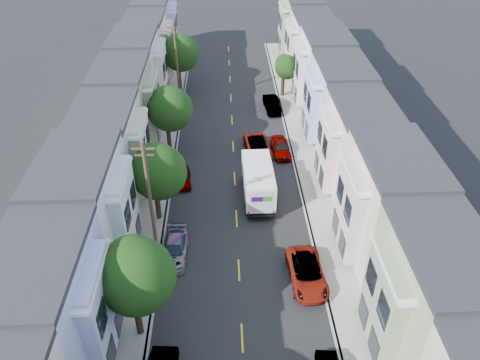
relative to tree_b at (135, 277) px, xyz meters
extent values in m
plane|color=black|center=(6.30, 5.37, -5.26)|extent=(160.00, 160.00, 0.00)
cube|color=black|center=(6.30, 20.37, -5.25)|extent=(12.00, 70.00, 0.02)
cube|color=gray|center=(0.25, 20.37, -5.19)|extent=(0.30, 70.00, 0.15)
cube|color=gray|center=(12.35, 20.37, -5.19)|extent=(0.30, 70.00, 0.15)
cube|color=gray|center=(-1.05, 20.37, -5.19)|extent=(2.60, 70.00, 0.15)
cube|color=gray|center=(13.65, 20.37, -5.19)|extent=(2.60, 70.00, 0.15)
cube|color=gold|center=(6.30, 20.37, -5.26)|extent=(0.12, 70.00, 0.01)
cube|color=beige|center=(-4.85, 20.37, -5.26)|extent=(5.00, 70.00, 8.50)
cube|color=beige|center=(17.45, 20.37, -5.26)|extent=(5.00, 70.00, 8.50)
cylinder|color=black|center=(-0.30, 0.00, -3.44)|extent=(0.44, 0.44, 3.64)
sphere|color=#1B360E|center=(0.00, 0.00, 0.02)|extent=(4.70, 4.70, 4.70)
cylinder|color=black|center=(-0.30, 11.67, -3.67)|extent=(0.44, 0.44, 3.19)
sphere|color=#1B360E|center=(0.00, 11.67, -0.47)|extent=(4.58, 4.58, 4.58)
cylinder|color=black|center=(-0.30, 22.52, -3.58)|extent=(0.44, 0.44, 3.37)
sphere|color=#1B360E|center=(0.00, 22.52, -0.32)|extent=(4.51, 4.51, 4.51)
cylinder|color=black|center=(-0.30, 38.05, -3.59)|extent=(0.44, 0.44, 3.36)
sphere|color=#1B360E|center=(0.00, 38.05, -0.26)|extent=(4.70, 4.70, 4.70)
cylinder|color=black|center=(12.90, 35.65, -3.84)|extent=(0.44, 0.44, 2.85)
sphere|color=#1B360E|center=(13.20, 35.65, -1.37)|extent=(2.99, 2.99, 2.99)
cylinder|color=#42301E|center=(0.00, 7.37, -0.26)|extent=(0.26, 0.26, 10.00)
cube|color=#42301E|center=(0.00, 7.37, 4.34)|extent=(1.60, 0.12, 0.12)
cylinder|color=#42301E|center=(0.00, 33.37, -0.26)|extent=(0.26, 0.26, 10.00)
cube|color=#42301E|center=(0.00, 33.37, 4.34)|extent=(1.60, 0.12, 0.12)
cube|color=silver|center=(8.32, 13.41, -3.30)|extent=(2.53, 4.53, 2.48)
cube|color=silver|center=(8.32, 16.73, -3.40)|extent=(2.53, 2.11, 2.28)
cube|color=black|center=(8.32, 14.36, -4.66)|extent=(2.33, 6.51, 0.25)
cube|color=#2D0A51|center=(7.95, 11.14, -3.00)|extent=(0.95, 0.04, 0.46)
cube|color=#198C1E|center=(8.79, 11.14, -3.00)|extent=(0.74, 0.04, 0.46)
cylinder|color=black|center=(7.18, 12.17, -4.79)|extent=(0.30, 0.95, 0.95)
cylinder|color=black|center=(9.45, 12.17, -4.79)|extent=(0.30, 0.95, 0.95)
cylinder|color=black|center=(7.18, 16.41, -4.79)|extent=(0.30, 0.95, 0.95)
cylinder|color=black|center=(9.45, 16.41, -4.79)|extent=(0.30, 0.95, 0.95)
imported|color=black|center=(8.83, 21.98, -4.55)|extent=(3.02, 5.40, 1.43)
imported|color=gray|center=(1.40, 7.14, -4.59)|extent=(2.05, 4.55, 1.34)
imported|color=#360A09|center=(1.40, 16.90, -4.65)|extent=(1.84, 3.94, 1.24)
imported|color=silver|center=(11.20, 4.17, -4.52)|extent=(2.69, 5.44, 1.48)
imported|color=black|center=(11.20, 21.78, -4.54)|extent=(2.05, 4.57, 1.44)
imported|color=black|center=(11.20, 31.69, -4.51)|extent=(2.00, 4.64, 1.50)
camera|label=1|loc=(5.48, -19.42, 20.54)|focal=35.00mm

